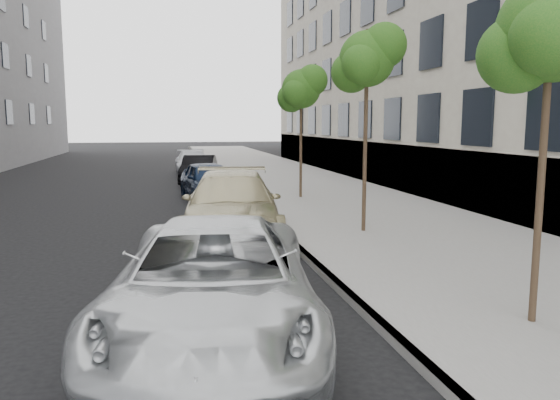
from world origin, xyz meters
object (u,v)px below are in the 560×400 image
object	(u,v)px
sedan_rear	(193,162)
sedan_blue	(209,181)
tree_far	(302,89)
suv	(232,206)
minivan	(213,283)
sedan_black	(199,170)
tree_mid	(368,59)
tree_near	(553,29)

from	to	relation	value
sedan_rear	sedan_blue	bearing A→B (deg)	-90.20
tree_far	suv	xyz separation A→B (m)	(-3.33, -6.24, -3.22)
minivan	sedan_black	distance (m)	18.85
suv	sedan_black	distance (m)	12.62
tree_far	tree_mid	bearing A→B (deg)	-90.00
sedan_blue	tree_near	bearing A→B (deg)	-82.87
suv	tree_near	bearing A→B (deg)	-56.58
tree_near	tree_far	bearing A→B (deg)	90.00
suv	sedan_blue	bearing A→B (deg)	97.21
tree_mid	sedan_rear	xyz separation A→B (m)	(-3.36, 17.82, -3.70)
tree_mid	sedan_blue	world-z (taller)	tree_mid
tree_mid	tree_far	xyz separation A→B (m)	(0.00, 6.50, -0.33)
tree_far	sedan_black	world-z (taller)	tree_far
minivan	sedan_rear	xyz separation A→B (m)	(0.97, 23.77, -0.10)
tree_near	sedan_rear	size ratio (longest dim) A/B	1.02
tree_near	minivan	bearing A→B (deg)	172.69
tree_near	sedan_blue	bearing A→B (deg)	103.62
sedan_black	tree_far	bearing A→B (deg)	-52.72
sedan_black	suv	bearing A→B (deg)	-80.29
tree_mid	minivan	size ratio (longest dim) A/B	0.91
tree_near	tree_mid	bearing A→B (deg)	90.00
tree_far	sedan_rear	distance (m)	12.28
sedan_black	sedan_rear	bearing A→B (deg)	100.05
suv	minivan	bearing A→B (deg)	-91.95
minivan	sedan_blue	bearing A→B (deg)	94.07
minivan	sedan_blue	world-z (taller)	minivan
tree_near	sedan_rear	bearing A→B (deg)	97.86
sedan_rear	tree_mid	bearing A→B (deg)	-79.70
tree_far	sedan_black	distance (m)	7.94
tree_far	suv	bearing A→B (deg)	-118.06
tree_far	sedan_rear	world-z (taller)	tree_far
tree_far	suv	distance (m)	7.77
suv	tree_mid	bearing A→B (deg)	2.77
suv	sedan_blue	distance (m)	6.98
tree_mid	tree_near	bearing A→B (deg)	-90.00
tree_near	sedan_blue	xyz separation A→B (m)	(-3.33, 13.73, -3.30)
tree_far	suv	world-z (taller)	tree_far
tree_mid	minivan	world-z (taller)	tree_mid
tree_far	tree_near	bearing A→B (deg)	-90.00
tree_far	sedan_black	xyz separation A→B (m)	(-3.33, 6.37, -3.37)
tree_near	suv	size ratio (longest dim) A/B	0.84
tree_far	suv	size ratio (longest dim) A/B	0.84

